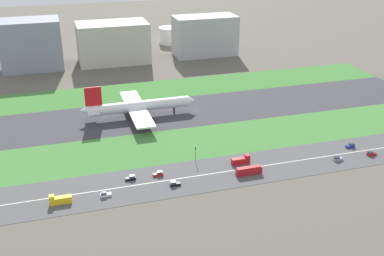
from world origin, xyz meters
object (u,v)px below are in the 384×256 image
Objects in this scene: car_0 at (371,154)px; fuel_tank_centre at (170,35)px; car_3 at (105,194)px; office_tower at (205,36)px; bus_1 at (249,171)px; car_6 at (351,146)px; hangar_building at (113,43)px; airliner at (137,106)px; car_1 at (338,159)px; car_4 at (131,178)px; car_5 at (175,184)px; fuel_tank_east at (201,34)px; truck_1 at (241,160)px; truck_0 at (60,200)px; fuel_tank_west at (139,36)px; traffic_light at (196,153)px; car_2 at (158,174)px; terminal_building at (31,45)px.

car_0 is 0.22× the size of fuel_tank_centre.
car_3 is 0.09× the size of office_tower.
bus_1 is 2.64× the size of car_6.
airliner is at bearing -91.66° from hangar_building.
car_1 is 1.00× the size of car_0.
car_3 is at bearing 0.00° from bus_1.
car_4 is at bearing -102.83° from airliner.
car_5 is 0.23× the size of fuel_tank_east.
car_1 is (43.62, -10.00, -0.75)m from truck_1.
truck_0 is at bearing -104.14° from hangar_building.
car_1 is 0.22× the size of fuel_tank_centre.
car_3 is 0.21× the size of fuel_tank_west.
office_tower is (-19.39, 192.00, 14.74)m from car_0.
traffic_light reaches higher than car_3.
bus_1 is 2.64× the size of car_2.
airliner is at bearing -44.82° from car_1.
car_2 is at bearing -157.41° from traffic_light.
truck_1 is 1.91× the size of car_4.
traffic_light is at bearing -43.95° from bus_1.
traffic_light is 188.70m from terminal_building.
car_3 is at bearing -140.38° from car_4.
car_5 is 0.08× the size of hangar_building.
truck_1 is 62.42m from car_0.
fuel_tank_centre is at bearing 38.66° from hangar_building.
traffic_light is (-80.75, 17.99, 3.37)m from car_0.
car_2 is (-37.88, 10.00, -0.90)m from bus_1.
car_5 is (1.12, -78.00, -5.31)m from airliner.
bus_1 is 0.27× the size of terminal_building.
airliner reaches higher than fuel_tank_east.
fuel_tank_west reaches higher than fuel_tank_centre.
office_tower is at bearing -118.59° from car_3.
office_tower is (61.36, 174.01, 11.37)m from traffic_light.
car_3 is at bearing -109.46° from airliner.
car_4 is 0.08× the size of hangar_building.
office_tower is (-14.96, 182.00, 14.74)m from car_6.
truck_0 is at bearing -113.82° from fuel_tank_centre.
car_0 is 1.00× the size of car_4.
car_4 is 0.09× the size of office_tower.
bus_1 is 243.15m from fuel_tank_east.
traffic_light is (14.61, 17.99, 3.37)m from car_5.
car_1 is at bearing -12.91° from truck_1.
truck_0 is at bearing -86.75° from terminal_building.
car_2 is 82.59m from car_1.
truck_0 is 228.00m from office_tower.
car_2 is 100.47m from car_0.
truck_1 reaches higher than car_3.
fuel_tank_centre is (104.63, 237.00, 5.47)m from truck_0.
traffic_light is at bearing -109.42° from office_tower.
terminal_building reaches higher than traffic_light.
traffic_light is at bearing -16.00° from car_1.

